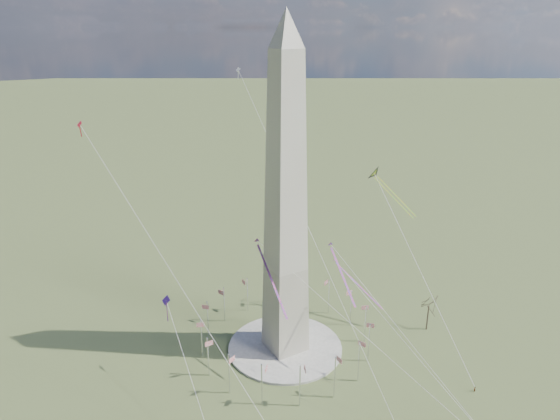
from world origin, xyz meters
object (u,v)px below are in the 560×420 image
person_east (475,389)px  kite_delta_black (377,176)px  washington_monument (286,206)px  tree_near (429,305)px

person_east → kite_delta_black: size_ratio=0.09×
washington_monument → person_east: washington_monument is taller
washington_monument → tree_near: bearing=-18.1°
washington_monument → person_east: size_ratio=61.46×
tree_near → kite_delta_black: size_ratio=0.74×
person_east → kite_delta_black: 70.67m
washington_monument → person_east: 73.62m
washington_monument → tree_near: washington_monument is taller
tree_near → person_east: size_ratio=8.17×
kite_delta_black → washington_monument: bearing=-8.1°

